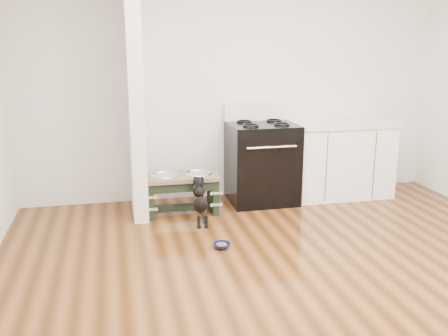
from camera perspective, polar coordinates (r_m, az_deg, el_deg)
ground at (r=3.97m, az=10.03°, el=-13.45°), size 5.00×5.00×0.00m
room_shell at (r=3.53m, az=11.19°, el=10.56°), size 5.00×5.00×5.00m
partition_wall at (r=5.35m, az=-10.21°, el=8.90°), size 0.15×0.80×2.70m
oven_range at (r=5.79m, az=4.36°, el=0.74°), size 0.76×0.69×1.14m
cabinet_run at (r=6.17m, az=13.04°, el=1.01°), size 1.24×0.64×0.91m
dog_feeder at (r=5.42m, az=-4.88°, el=-2.07°), size 0.79×0.42×0.45m
puppy at (r=5.11m, az=-2.74°, el=-3.58°), size 0.14×0.41×0.48m
floor_bowl at (r=4.60m, az=-0.26°, el=-8.85°), size 0.18×0.18×0.05m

